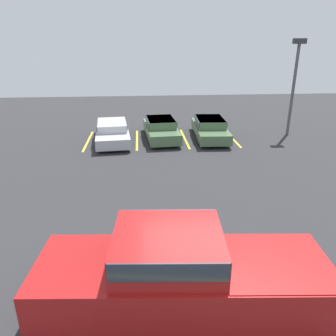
# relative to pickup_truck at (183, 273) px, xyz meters

# --- Properties ---
(ground_plane) EXTENTS (60.00, 60.00, 0.00)m
(ground_plane) POSITION_rel_pickup_truck_xyz_m (0.42, 0.01, -0.97)
(ground_plane) COLOR #2D2D30
(stall_stripe_a) EXTENTS (0.12, 4.16, 0.01)m
(stall_stripe_a) POSITION_rel_pickup_truck_xyz_m (-3.92, 13.35, -0.97)
(stall_stripe_a) COLOR yellow
(stall_stripe_a) RESTS_ON ground_plane
(stall_stripe_b) EXTENTS (0.12, 4.16, 0.01)m
(stall_stripe_b) POSITION_rel_pickup_truck_xyz_m (-1.04, 13.35, -0.97)
(stall_stripe_b) COLOR yellow
(stall_stripe_b) RESTS_ON ground_plane
(stall_stripe_c) EXTENTS (0.12, 4.16, 0.01)m
(stall_stripe_c) POSITION_rel_pickup_truck_xyz_m (1.85, 13.35, -0.97)
(stall_stripe_c) COLOR yellow
(stall_stripe_c) RESTS_ON ground_plane
(stall_stripe_d) EXTENTS (0.12, 4.16, 0.01)m
(stall_stripe_d) POSITION_rel_pickup_truck_xyz_m (4.73, 13.35, -0.97)
(stall_stripe_d) COLOR yellow
(stall_stripe_d) RESTS_ON ground_plane
(pickup_truck) EXTENTS (6.31, 2.56, 1.95)m
(pickup_truck) POSITION_rel_pickup_truck_xyz_m (0.00, 0.00, 0.00)
(pickup_truck) COLOR #A51919
(pickup_truck) RESTS_ON ground_plane
(parked_sedan_a) EXTENTS (2.24, 4.87, 1.15)m
(parked_sedan_a) POSITION_rel_pickup_truck_xyz_m (-2.45, 13.19, -0.35)
(parked_sedan_a) COLOR #B7BABF
(parked_sedan_a) RESTS_ON ground_plane
(parked_sedan_b) EXTENTS (2.06, 4.63, 1.21)m
(parked_sedan_b) POSITION_rel_pickup_truck_xyz_m (0.41, 13.51, -0.33)
(parked_sedan_b) COLOR #4C6B47
(parked_sedan_b) RESTS_ON ground_plane
(parked_sedan_c) EXTENTS (1.97, 4.70, 1.21)m
(parked_sedan_c) POSITION_rel_pickup_truck_xyz_m (3.37, 13.36, -0.32)
(parked_sedan_c) COLOR #4C6B47
(parked_sedan_c) RESTS_ON ground_plane
(light_post) EXTENTS (0.70, 0.36, 5.66)m
(light_post) POSITION_rel_pickup_truck_xyz_m (8.40, 13.71, 2.57)
(light_post) COLOR #515156
(light_post) RESTS_ON ground_plane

